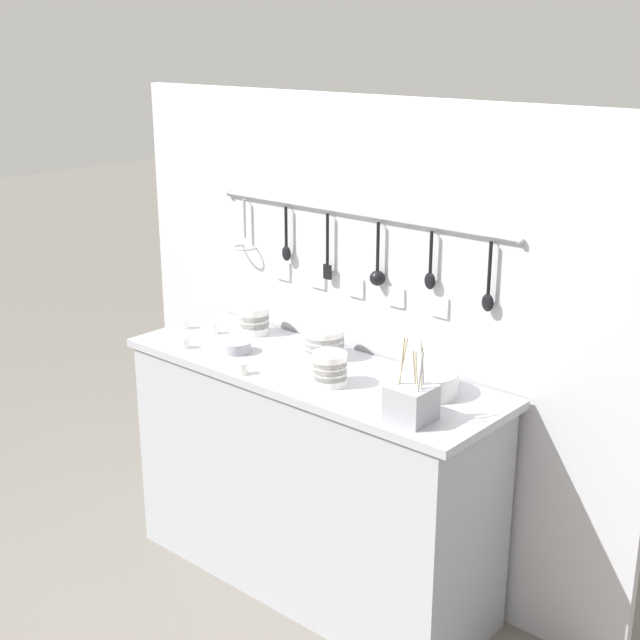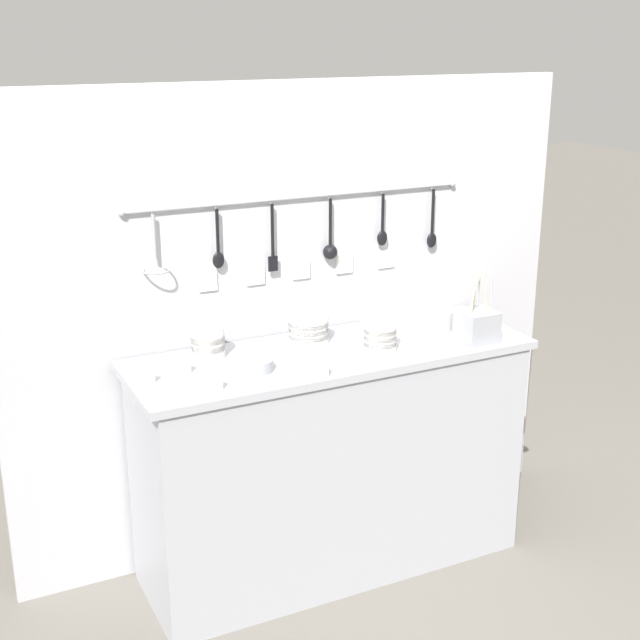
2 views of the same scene
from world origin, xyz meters
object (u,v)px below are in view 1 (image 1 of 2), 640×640
bowl_stack_wide_centre (330,369)px  cup_edge_far (185,323)px  plate_stack (425,382)px  steel_mixing_bowl (237,347)px  cup_by_caddy (214,328)px  cup_back_left (243,368)px  bowl_stack_nested_right (254,320)px  cutlery_caddy (411,402)px  bowl_stack_tall_left (324,342)px  cup_front_left (185,343)px

bowl_stack_wide_centre → cup_edge_far: bowl_stack_wide_centre is taller
bowl_stack_wide_centre → cup_edge_far: (-0.83, 0.07, -0.03)m
plate_stack → cup_edge_far: 1.12m
steel_mixing_bowl → cup_by_caddy: 0.24m
cup_by_caddy → cup_edge_far: same height
plate_stack → cup_by_caddy: plate_stack is taller
steel_mixing_bowl → cup_by_caddy: (-0.22, 0.09, 0.00)m
steel_mixing_bowl → cup_back_left: bearing=-38.7°
cup_back_left → cup_edge_far: bearing=159.7°
bowl_stack_nested_right → cup_back_left: (0.29, -0.34, -0.03)m
bowl_stack_wide_centre → steel_mixing_bowl: bearing=178.2°
bowl_stack_wide_centre → cutlery_caddy: size_ratio=0.44×
bowl_stack_tall_left → bowl_stack_nested_right: (-0.39, 0.02, 0.00)m
bowl_stack_wide_centre → cup_back_left: bearing=-155.9°
bowl_stack_nested_right → plate_stack: size_ratio=0.54×
bowl_stack_tall_left → steel_mixing_bowl: 0.33m
bowl_stack_tall_left → cup_back_left: 0.34m
cup_front_left → bowl_stack_wide_centre: bearing=7.4°
bowl_stack_wide_centre → cup_edge_far: bearing=175.2°
bowl_stack_nested_right → steel_mixing_bowl: 0.23m
bowl_stack_nested_right → cup_front_left: 0.31m
cutlery_caddy → cup_by_caddy: (-1.08, 0.16, -0.04)m
cutlery_caddy → cup_edge_far: 1.22m
bowl_stack_tall_left → cup_edge_far: bearing=-169.0°
plate_stack → cutlery_caddy: cutlery_caddy is taller
cup_by_caddy → cup_front_left: bearing=-76.9°
bowl_stack_wide_centre → bowl_stack_nested_right: 0.62m
bowl_stack_wide_centre → steel_mixing_bowl: (-0.47, 0.01, -0.04)m
cutlery_caddy → cup_front_left: 1.03m
bowl_stack_nested_right → cutlery_caddy: size_ratio=0.44×
plate_stack → cup_front_left: 0.97m
bowl_stack_wide_centre → cutlery_caddy: bearing=-8.9°
bowl_stack_wide_centre → steel_mixing_bowl: bowl_stack_wide_centre is taller
bowl_stack_tall_left → cup_edge_far: (-0.64, -0.12, -0.03)m
cup_edge_far → cup_back_left: bearing=-20.3°
plate_stack → cutlery_caddy: 0.23m
bowl_stack_tall_left → steel_mixing_bowl: size_ratio=1.36×
plate_stack → bowl_stack_wide_centre: bearing=-152.1°
cup_by_caddy → bowl_stack_wide_centre: bearing=-8.6°
plate_stack → cup_back_left: (-0.58, -0.28, -0.02)m
bowl_stack_tall_left → plate_stack: (0.48, -0.04, -0.02)m
steel_mixing_bowl → cup_by_caddy: size_ratio=2.55×
steel_mixing_bowl → plate_stack: bearing=10.2°
plate_stack → cup_front_left: (-0.94, -0.24, -0.02)m
cup_front_left → bowl_stack_nested_right: bearing=76.1°
bowl_stack_wide_centre → plate_stack: size_ratio=0.54×
cup_edge_far → bowl_stack_nested_right: bearing=29.3°
bowl_stack_tall_left → cup_front_left: size_ratio=3.46×
bowl_stack_tall_left → cup_back_left: size_ratio=3.46×
plate_stack → cup_edge_far: (-1.12, -0.08, -0.02)m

